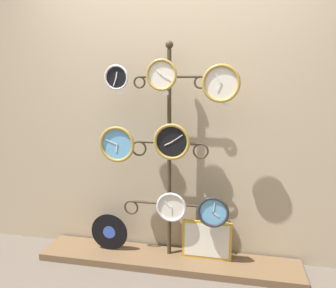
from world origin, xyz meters
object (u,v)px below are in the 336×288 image
clock_top_left (117,77)px  clock_top_center (162,75)px  clock_top_right (221,83)px  vinyl_record (109,232)px  display_stand (169,191)px  clock_middle_left (117,144)px  clock_middle_center (172,142)px  clock_bottom_right (213,212)px  picture_frame (207,240)px  clock_bottom_center (171,207)px

clock_top_left → clock_top_center: size_ratio=0.82×
clock_top_right → vinyl_record: size_ratio=0.85×
display_stand → clock_middle_left: display_stand is taller
display_stand → vinyl_record: bearing=-175.2°
clock_middle_center → clock_bottom_right: 0.64m
display_stand → vinyl_record: (-0.53, -0.04, -0.40)m
clock_middle_left → clock_top_left: bearing=-33.3°
display_stand → clock_bottom_right: bearing=-15.9°
display_stand → picture_frame: size_ratio=4.45×
display_stand → clock_top_center: 0.95m
clock_top_center → clock_bottom_center: clock_top_center is taller
vinyl_record → clock_top_right: bearing=-4.1°
clock_top_right → picture_frame: (-0.08, 0.09, -1.28)m
display_stand → clock_top_center: display_stand is taller
display_stand → clock_top_right: size_ratio=6.53×
display_stand → clock_bottom_right: size_ratio=7.22×
clock_top_center → display_stand: bearing=69.5°
clock_top_center → clock_bottom_right: size_ratio=0.94×
clock_middle_center → clock_bottom_center: (-0.00, 0.01, -0.54)m
vinyl_record → picture_frame: (0.85, 0.02, 0.00)m
clock_top_right → clock_middle_left: bearing=177.9°
display_stand → clock_top_left: 1.01m
display_stand → picture_frame: display_stand is taller
clock_top_right → clock_bottom_center: size_ratio=1.12×
clock_top_right → clock_top_left: bearing=178.6°
clock_top_center → clock_middle_center: 0.52m
clock_top_right → clock_middle_left: 0.95m
display_stand → clock_top_center: (-0.04, -0.10, 0.95)m
clock_bottom_right → vinyl_record: (-0.90, 0.06, -0.29)m
picture_frame → clock_middle_center: bearing=-166.7°
display_stand → clock_top_left: display_stand is taller
clock_middle_center → vinyl_record: size_ratio=0.88×
display_stand → clock_bottom_center: size_ratio=7.34×
picture_frame → clock_bottom_center: bearing=-168.4°
clock_middle_center → clock_bottom_center: 0.54m
clock_top_right → display_stand: bearing=164.7°
display_stand → clock_top_left: bearing=-167.2°
clock_top_left → clock_middle_center: bearing=-0.0°
clock_top_right → clock_bottom_right: size_ratio=1.11×
clock_bottom_right → vinyl_record: 0.95m
clock_top_left → clock_middle_left: 0.53m
display_stand → clock_bottom_center: bearing=-67.2°
clock_top_center → clock_top_right: (0.44, -0.01, -0.06)m
vinyl_record → clock_bottom_center: bearing=-3.9°
clock_middle_center → vinyl_record: clock_middle_center is taller
clock_middle_left → clock_bottom_right: clock_middle_left is taller
clock_top_left → clock_bottom_center: 1.12m
vinyl_record → clock_top_left: bearing=-20.1°
clock_middle_left → picture_frame: (0.74, 0.06, -0.80)m
clock_top_center → clock_bottom_right: 1.14m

